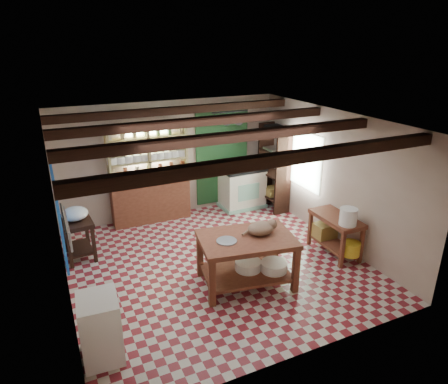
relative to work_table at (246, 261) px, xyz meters
name	(u,v)px	position (x,y,z in m)	size (l,w,h in m)	color
floor	(216,264)	(-0.21, 0.77, -0.44)	(5.00, 5.00, 0.02)	maroon
ceiling	(215,121)	(-0.21, 0.77, 2.17)	(5.00, 5.00, 0.02)	#403F44
wall_back	(171,159)	(-0.21, 3.27, 0.87)	(5.00, 0.04, 2.60)	#BFAA9A
wall_front	(301,269)	(-0.21, -1.73, 0.87)	(5.00, 0.04, 2.60)	#BFAA9A
wall_left	(58,224)	(-2.71, 0.77, 0.87)	(0.04, 5.00, 2.60)	#BFAA9A
wall_right	(333,177)	(2.29, 0.77, 0.87)	(0.04, 5.00, 2.60)	#BFAA9A
ceiling_beams	(215,129)	(-0.21, 0.77, 2.05)	(5.00, 3.80, 0.15)	black
blue_wall_patch	(58,213)	(-2.68, 1.67, 0.67)	(0.04, 1.40, 1.60)	blue
green_wall_patch	(222,155)	(1.04, 3.24, 0.82)	(1.30, 0.04, 2.30)	#1E4C23
window_back	(148,144)	(-0.71, 3.25, 1.27)	(0.90, 0.02, 0.80)	#B5C9B3
window_right	(302,159)	(2.27, 1.77, 0.97)	(0.02, 1.30, 1.20)	#B5C9B3
utensil_rail	(65,227)	(-2.65, -0.43, 1.35)	(0.06, 0.90, 0.28)	black
pot_rack	(230,119)	(1.04, 2.82, 1.75)	(0.86, 0.12, 0.36)	black
shelving_unit	(149,174)	(-0.76, 3.08, 0.67)	(1.70, 0.34, 2.20)	tan
tall_rack	(274,168)	(2.07, 2.57, 0.57)	(0.40, 0.86, 2.00)	black
work_table	(246,261)	(0.00, 0.00, 0.00)	(1.51, 1.01, 0.85)	brown
stove	(242,188)	(1.42, 2.92, 0.06)	(1.00, 0.68, 0.98)	beige
prep_table	(78,238)	(-2.41, 2.06, -0.05)	(0.52, 0.75, 0.76)	black
white_cabinet	(100,328)	(-2.43, -0.69, 0.01)	(0.48, 0.58, 0.87)	white
right_counter	(335,235)	(1.97, 0.19, -0.05)	(0.53, 1.06, 0.76)	brown
cat	(261,228)	(0.25, 0.01, 0.53)	(0.45, 0.34, 0.20)	#967057
steel_tray	(227,241)	(-0.35, 0.01, 0.44)	(0.32, 0.32, 0.02)	#97989E
basin_large	(248,265)	(0.06, 0.04, -0.12)	(0.44, 0.44, 0.15)	white
basin_small	(274,266)	(0.43, -0.17, -0.12)	(0.44, 0.44, 0.15)	white
kettle_left	(233,164)	(1.17, 2.91, 0.68)	(0.22, 0.22, 0.26)	#97989E
kettle_right	(246,164)	(1.52, 2.92, 0.65)	(0.15, 0.15, 0.19)	black
enamel_bowl	(75,214)	(-2.41, 2.06, 0.45)	(0.47, 0.47, 0.23)	white
white_bucket	(348,217)	(1.92, -0.16, 0.49)	(0.31, 0.31, 0.31)	white
wicker_basket	(325,230)	(1.98, 0.49, -0.09)	(0.40, 0.32, 0.28)	#A78943
yellow_tub	(351,248)	(1.97, -0.26, -0.10)	(0.33, 0.33, 0.24)	gold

